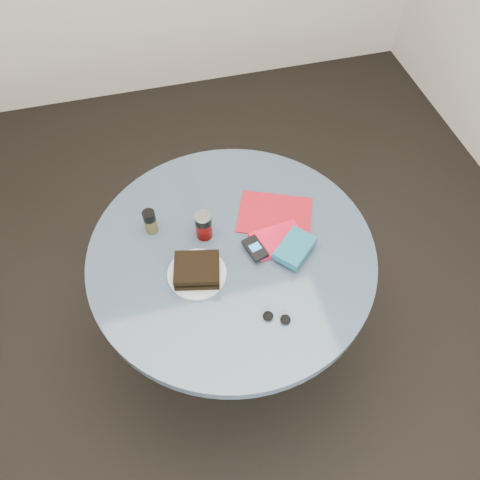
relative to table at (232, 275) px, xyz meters
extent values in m
plane|color=black|center=(0.00, 0.00, -0.59)|extent=(4.00, 4.00, 0.00)
cylinder|color=black|center=(0.00, 0.00, -0.57)|extent=(0.48, 0.48, 0.03)
cylinder|color=black|center=(0.00, 0.00, -0.22)|extent=(0.11, 0.11, 0.68)
cylinder|color=#354759|center=(0.00, 0.00, 0.14)|extent=(1.00, 1.00, 0.04)
cylinder|color=silver|center=(-0.14, -0.07, 0.17)|extent=(0.23, 0.23, 0.01)
cube|color=black|center=(-0.13, -0.07, 0.19)|extent=(0.17, 0.15, 0.02)
cube|color=#312712|center=(-0.13, -0.07, 0.20)|extent=(0.15, 0.13, 0.01)
cube|color=black|center=(-0.13, -0.07, 0.22)|extent=(0.17, 0.15, 0.02)
cylinder|color=#640605|center=(-0.08, 0.09, 0.20)|extent=(0.07, 0.07, 0.07)
cylinder|color=black|center=(-0.08, 0.09, 0.25)|extent=(0.07, 0.07, 0.03)
cylinder|color=silver|center=(-0.08, 0.09, 0.27)|extent=(0.07, 0.07, 0.01)
cylinder|color=#473F1E|center=(-0.25, 0.15, 0.20)|extent=(0.05, 0.05, 0.06)
cylinder|color=black|center=(-0.25, 0.15, 0.25)|extent=(0.05, 0.05, 0.04)
cube|color=#A00E1C|center=(0.19, 0.11, 0.17)|extent=(0.32, 0.29, 0.00)
cube|color=red|center=(0.16, -0.01, 0.18)|extent=(0.19, 0.14, 0.01)
cube|color=#16566B|center=(0.20, -0.07, 0.20)|extent=(0.17, 0.17, 0.03)
cube|color=black|center=(0.07, -0.03, 0.19)|extent=(0.08, 0.11, 0.02)
cube|color=blue|center=(0.07, -0.03, 0.20)|extent=(0.04, 0.04, 0.00)
ellipsoid|color=black|center=(0.05, -0.28, 0.17)|extent=(0.05, 0.05, 0.02)
ellipsoid|color=black|center=(0.10, -0.30, 0.17)|extent=(0.05, 0.05, 0.02)
camera|label=1|loc=(-0.20, -0.89, 1.50)|focal=35.00mm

